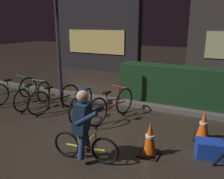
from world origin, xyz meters
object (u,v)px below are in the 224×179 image
at_px(parked_bike_center_right, 81,104).
at_px(parked_bike_leftmost, 14,91).
at_px(traffic_cone_far, 203,126).
at_px(cyclist, 84,126).
at_px(street_post, 59,55).
at_px(traffic_cone_near, 150,139).
at_px(parked_bike_center_left, 55,99).
at_px(parked_bike_right_mid, 112,106).
at_px(parked_bike_left_mid, 33,95).
at_px(blue_crate, 209,149).

bearing_deg(parked_bike_center_right, parked_bike_leftmost, 76.41).
relative_size(traffic_cone_far, cyclist, 0.49).
bearing_deg(cyclist, parked_bike_leftmost, 146.39).
xyz_separation_m(parked_bike_leftmost, traffic_cone_far, (5.32, -0.04, -0.05)).
relative_size(street_post, traffic_cone_near, 4.62).
relative_size(parked_bike_center_left, parked_bike_center_right, 1.01).
xyz_separation_m(parked_bike_right_mid, traffic_cone_far, (2.10, -0.09, -0.06)).
xyz_separation_m(parked_bike_left_mid, blue_crate, (4.66, -0.63, -0.17)).
height_order(traffic_cone_near, traffic_cone_far, traffic_cone_near).
distance_m(street_post, parked_bike_right_mid, 1.97).
height_order(parked_bike_left_mid, traffic_cone_far, parked_bike_left_mid).
height_order(street_post, traffic_cone_near, street_post).
height_order(parked_bike_leftmost, parked_bike_left_mid, parked_bike_leftmost).
distance_m(parked_bike_center_left, parked_bike_center_right, 0.85).
height_order(parked_bike_center_right, parked_bike_right_mid, parked_bike_right_mid).
distance_m(parked_bike_leftmost, parked_bike_left_mid, 0.83).
relative_size(parked_bike_right_mid, traffic_cone_near, 2.63).
distance_m(traffic_cone_far, blue_crate, 0.69).
bearing_deg(parked_bike_center_right, street_post, 59.57).
xyz_separation_m(parked_bike_leftmost, blue_crate, (5.49, -0.69, -0.19)).
bearing_deg(parked_bike_center_right, traffic_cone_far, -101.04).
bearing_deg(street_post, parked_bike_center_left, -90.86).
distance_m(parked_bike_center_left, blue_crate, 3.95).
bearing_deg(parked_bike_leftmost, parked_bike_center_left, -82.52).
relative_size(parked_bike_left_mid, traffic_cone_near, 2.41).
bearing_deg(cyclist, parked_bike_right_mid, 93.62).
relative_size(street_post, parked_bike_right_mid, 1.76).
height_order(street_post, parked_bike_leftmost, street_post).
height_order(traffic_cone_near, blue_crate, traffic_cone_near).
height_order(parked_bike_center_right, blue_crate, parked_bike_center_right).
relative_size(parked_bike_leftmost, parked_bike_center_left, 1.06).
bearing_deg(cyclist, parked_bike_center_left, 132.38).
relative_size(traffic_cone_near, traffic_cone_far, 1.05).
bearing_deg(parked_bike_leftmost, traffic_cone_near, -93.51).
distance_m(traffic_cone_near, cyclist, 1.19).
distance_m(parked_bike_left_mid, blue_crate, 4.71).
relative_size(parked_bike_left_mid, parked_bike_center_left, 1.01).
bearing_deg(traffic_cone_near, parked_bike_leftmost, 166.44).
relative_size(traffic_cone_near, cyclist, 0.51).
bearing_deg(blue_crate, parked_bike_right_mid, 161.86).
xyz_separation_m(parked_bike_right_mid, traffic_cone_near, (1.32, -1.14, -0.05)).
bearing_deg(street_post, traffic_cone_far, -3.78).
bearing_deg(traffic_cone_far, parked_bike_right_mid, 177.53).
bearing_deg(parked_bike_center_right, parked_bike_center_left, 77.84).
bearing_deg(parked_bike_leftmost, parked_bike_center_right, -81.75).
height_order(street_post, parked_bike_right_mid, street_post).
bearing_deg(parked_bike_left_mid, parked_bike_center_right, -95.09).
distance_m(parked_bike_left_mid, parked_bike_center_left, 0.77).
distance_m(street_post, parked_bike_center_left, 1.17).
relative_size(traffic_cone_far, blue_crate, 1.38).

